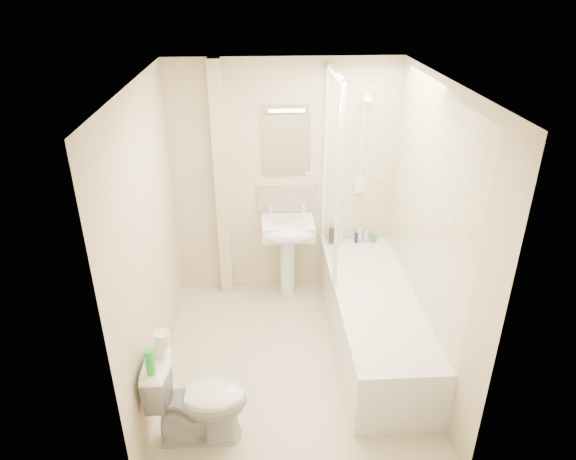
{
  "coord_description": "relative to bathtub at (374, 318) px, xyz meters",
  "views": [
    {
      "loc": [
        -0.24,
        -3.51,
        3.06
      ],
      "look_at": [
        -0.02,
        0.2,
        1.2
      ],
      "focal_mm": 32.0,
      "sensor_mm": 36.0,
      "label": 1
    }
  ],
  "objects": [
    {
      "name": "floor",
      "position": [
        -0.75,
        -0.2,
        -0.29
      ],
      "size": [
        2.5,
        2.5,
        0.0
      ],
      "primitive_type": "plane",
      "color": "beige",
      "rests_on": "ground"
    },
    {
      "name": "wall_back",
      "position": [
        -0.75,
        1.05,
        0.91
      ],
      "size": [
        2.2,
        0.02,
        2.4
      ],
      "primitive_type": "cube",
      "color": "beige",
      "rests_on": "ground"
    },
    {
      "name": "wall_left",
      "position": [
        -1.85,
        -0.2,
        0.91
      ],
      "size": [
        0.02,
        2.5,
        2.4
      ],
      "primitive_type": "cube",
      "color": "beige",
      "rests_on": "ground"
    },
    {
      "name": "wall_right",
      "position": [
        0.35,
        -0.2,
        0.91
      ],
      "size": [
        0.02,
        2.5,
        2.4
      ],
      "primitive_type": "cube",
      "color": "beige",
      "rests_on": "ground"
    },
    {
      "name": "ceiling",
      "position": [
        -0.75,
        -0.2,
        2.11
      ],
      "size": [
        2.2,
        2.5,
        0.02
      ],
      "primitive_type": "cube",
      "color": "white",
      "rests_on": "wall_back"
    },
    {
      "name": "tile_back",
      "position": [
        0.0,
        1.04,
        1.14
      ],
      "size": [
        0.7,
        0.01,
        1.75
      ],
      "primitive_type": "cube",
      "color": "beige",
      "rests_on": "wall_back"
    },
    {
      "name": "tile_right",
      "position": [
        0.34,
        0.0,
        1.14
      ],
      "size": [
        0.01,
        2.1,
        1.75
      ],
      "primitive_type": "cube",
      "color": "beige",
      "rests_on": "wall_right"
    },
    {
      "name": "pipe_boxing",
      "position": [
        -1.37,
        0.99,
        0.91
      ],
      "size": [
        0.12,
        0.12,
        2.4
      ],
      "primitive_type": "cube",
      "color": "beige",
      "rests_on": "ground"
    },
    {
      "name": "splashback",
      "position": [
        -0.73,
        1.04,
        0.74
      ],
      "size": [
        0.6,
        0.02,
        0.3
      ],
      "primitive_type": "cube",
      "color": "beige",
      "rests_on": "wall_back"
    },
    {
      "name": "mirror",
      "position": [
        -0.73,
        1.04,
        1.29
      ],
      "size": [
        0.46,
        0.01,
        0.6
      ],
      "primitive_type": "cube",
      "color": "white",
      "rests_on": "wall_back"
    },
    {
      "name": "strip_light",
      "position": [
        -0.73,
        1.02,
        1.66
      ],
      "size": [
        0.42,
        0.07,
        0.07
      ],
      "primitive_type": "cube",
      "color": "silver",
      "rests_on": "wall_back"
    },
    {
      "name": "bathtub",
      "position": [
        0.0,
        0.0,
        0.0
      ],
      "size": [
        0.7,
        2.1,
        0.55
      ],
      "color": "white",
      "rests_on": "ground"
    },
    {
      "name": "shower_screen",
      "position": [
        -0.35,
        0.6,
        1.16
      ],
      "size": [
        0.04,
        0.92,
        1.8
      ],
      "color": "white",
      "rests_on": "bathtub"
    },
    {
      "name": "shower_fixture",
      "position": [
        -0.0,
        0.99,
        1.26
      ],
      "size": [
        0.1,
        0.16,
        0.99
      ],
      "color": "white",
      "rests_on": "wall_back"
    },
    {
      "name": "pedestal_sink",
      "position": [
        -0.73,
        0.81,
        0.41
      ],
      "size": [
        0.51,
        0.48,
        0.99
      ],
      "color": "white",
      "rests_on": "ground"
    },
    {
      "name": "bottle_black_a",
      "position": [
        -0.26,
        0.96,
        0.34
      ],
      "size": [
        0.07,
        0.07,
        0.17
      ],
      "primitive_type": "cylinder",
      "color": "black",
      "rests_on": "bathtub"
    },
    {
      "name": "bottle_white_a",
      "position": [
        -0.17,
        0.96,
        0.35
      ],
      "size": [
        0.05,
        0.05,
        0.17
      ],
      "primitive_type": "cylinder",
      "color": "silver",
      "rests_on": "bathtub"
    },
    {
      "name": "bottle_blue",
      "position": [
        0.0,
        0.96,
        0.32
      ],
      "size": [
        0.05,
        0.05,
        0.11
      ],
      "primitive_type": "cylinder",
      "color": "#131855",
      "rests_on": "bathtub"
    },
    {
      "name": "bottle_cream",
      "position": [
        0.02,
        0.96,
        0.34
      ],
      "size": [
        0.06,
        0.06,
        0.16
      ],
      "primitive_type": "cylinder",
      "color": "beige",
      "rests_on": "bathtub"
    },
    {
      "name": "bottle_white_b",
      "position": [
        0.09,
        0.96,
        0.33
      ],
      "size": [
        0.05,
        0.05,
        0.14
      ],
      "primitive_type": "cylinder",
      "color": "silver",
      "rests_on": "bathtub"
    },
    {
      "name": "bottle_green",
      "position": [
        0.17,
        0.96,
        0.3
      ],
      "size": [
        0.06,
        0.06,
        0.08
      ],
      "primitive_type": "cylinder",
      "color": "green",
      "rests_on": "bathtub"
    },
    {
      "name": "toilet",
      "position": [
        -1.47,
        -0.96,
        0.06
      ],
      "size": [
        0.41,
        0.7,
        0.7
      ],
      "primitive_type": "imported",
      "rotation": [
        0.0,
        0.0,
        1.56
      ],
      "color": "white",
      "rests_on": "ground"
    },
    {
      "name": "toilet_roll_lower",
      "position": [
        -1.71,
        -0.88,
        0.46
      ],
      "size": [
        0.1,
        0.1,
        0.1
      ],
      "primitive_type": "cylinder",
      "color": "white",
      "rests_on": "toilet"
    },
    {
      "name": "toilet_roll_upper",
      "position": [
        -1.68,
        -0.9,
        0.56
      ],
      "size": [
        0.11,
        0.11,
        0.1
      ],
      "primitive_type": "cylinder",
      "color": "white",
      "rests_on": "toilet_roll_lower"
    },
    {
      "name": "green_bottle",
      "position": [
        -1.74,
        -1.07,
        0.51
      ],
      "size": [
        0.06,
        0.06,
        0.19
      ],
      "primitive_type": "cylinder",
      "color": "green",
      "rests_on": "toilet"
    }
  ]
}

